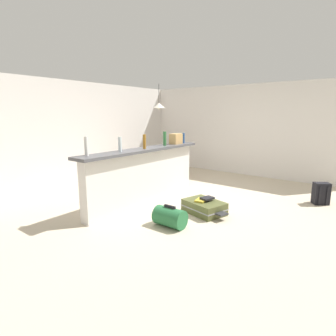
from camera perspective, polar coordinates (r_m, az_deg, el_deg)
ground_plane at (r=5.64m, az=2.98°, el=-6.72°), size 13.00×13.00×0.05m
wall_back at (r=7.54m, az=-16.48°, el=7.26°), size 6.60×0.10×2.50m
wall_right at (r=8.20m, az=13.66°, el=7.68°), size 0.10×6.00×2.50m
partition_half_wall at (r=5.31m, az=-4.85°, el=-1.92°), size 2.80×0.20×1.02m
bar_countertop at (r=5.21m, az=-4.95°, el=3.79°), size 2.96×0.40×0.05m
bottle_white at (r=4.44m, az=-16.58°, el=4.35°), size 0.06×0.06×0.30m
bottle_clear at (r=4.79m, az=-9.92°, el=4.85°), size 0.06×0.06×0.25m
bottle_amber at (r=5.14m, az=-4.93°, el=5.48°), size 0.06×0.06×0.27m
bottle_green at (r=5.65m, az=-0.70°, el=6.12°), size 0.07×0.07×0.29m
bottle_blue at (r=6.12m, az=3.18°, el=6.21°), size 0.06×0.06×0.22m
grocery_bag at (r=5.96m, az=1.64°, el=6.07°), size 0.26×0.18×0.22m
dining_table at (r=7.82m, az=-1.81°, el=3.39°), size 1.10×0.80×0.74m
dining_chair_near_partition at (r=7.42m, az=1.15°, el=1.94°), size 0.46×0.46×0.93m
pendant_lamp at (r=7.74m, az=-1.89°, el=12.83°), size 0.34×0.34×0.68m
suitcase_flat_olive at (r=4.88m, az=7.52°, el=-8.04°), size 0.66×0.89×0.22m
duffel_bag_green at (r=4.28m, az=0.39°, el=-10.15°), size 0.31×0.48×0.34m
backpack_black at (r=6.05m, az=29.09°, el=-4.68°), size 0.33×0.34×0.42m
book_stack at (r=4.84m, az=7.51°, el=-6.42°), size 0.33×0.28×0.06m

